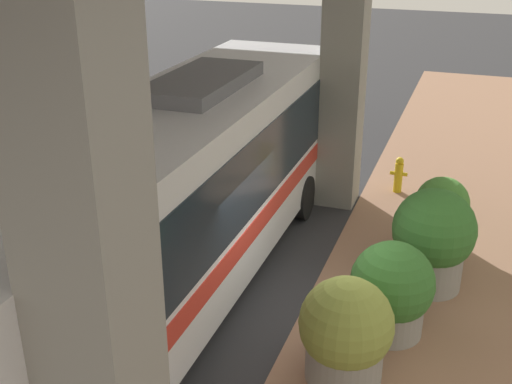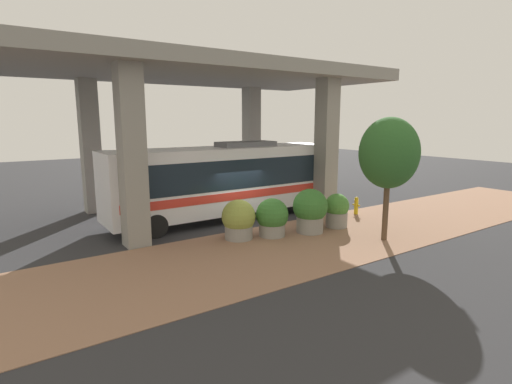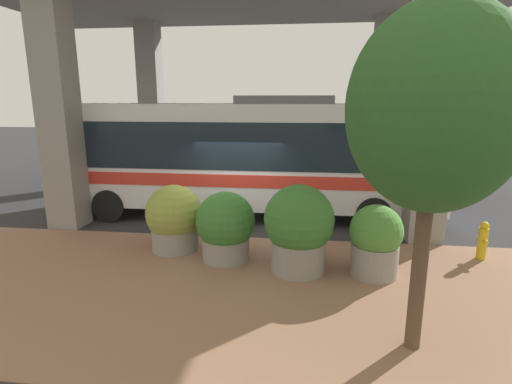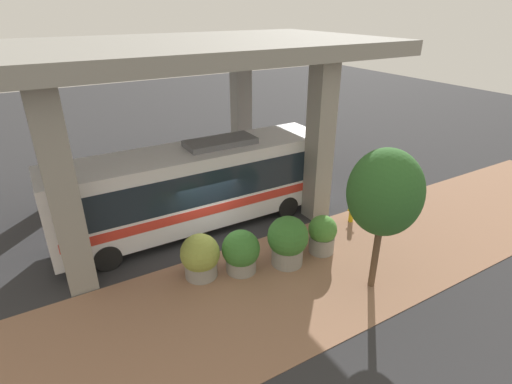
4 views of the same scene
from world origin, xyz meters
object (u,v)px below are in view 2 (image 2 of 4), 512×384
Objects in this scene: fire_hydrant at (356,206)px; planter_extra at (272,218)px; street_tree_near at (389,153)px; planter_back at (337,210)px; bus at (226,178)px; planter_front at (310,210)px; planter_middle at (239,220)px.

planter_extra is at bearing 96.70° from fire_hydrant.
street_tree_near reaches higher than planter_extra.
planter_back reaches higher than fire_hydrant.
bus is 12.57× the size of fire_hydrant.
planter_front is at bearing 34.89° from street_tree_near.
bus is at bearing 27.37° from street_tree_near.
bus is 7.18× the size of planter_extra.
planter_front is at bearing 105.43° from fire_hydrant.
planter_middle reaches higher than planter_extra.
planter_front is at bearing -157.74° from bus.
planter_front is 4.02m from street_tree_near.
street_tree_near reaches higher than planter_back.
bus is at bearing 38.14° from planter_back.
planter_front reaches higher than planter_extra.
planter_back is at bearing -141.86° from bus.
bus is at bearing 22.26° from planter_front.
planter_extra is (-0.46, -1.37, -0.01)m from planter_middle.
street_tree_near is at bearing -125.72° from planter_middle.
planter_middle is 4.77m from planter_back.
planter_middle is at bearing 91.90° from fire_hydrant.
fire_hydrant is 0.57× the size of planter_extra.
planter_middle is (-3.29, 1.33, -1.24)m from bus.
street_tree_near is (-2.52, -0.17, 2.76)m from planter_back.
fire_hydrant is 4.44m from planter_front.
bus is 2.35× the size of street_tree_near.
fire_hydrant is 2.92m from planter_back.
planter_front is (-4.23, -1.73, -1.05)m from bus.
fire_hydrant is 5.99m from planter_extra.
planter_middle is (-0.24, 7.31, 0.34)m from fire_hydrant.
fire_hydrant is at bearing -33.64° from street_tree_near.
bus is 7.50× the size of planter_back.
street_tree_near reaches higher than planter_middle.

